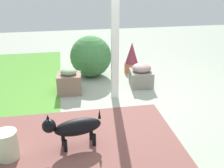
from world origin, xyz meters
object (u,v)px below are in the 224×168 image
at_px(stone_planter_nearest, 141,75).
at_px(ceramic_urn, 7,146).
at_px(round_shrub, 91,56).
at_px(terracotta_pot_spiky, 132,58).
at_px(stone_planter_mid, 69,82).
at_px(porch_pillar, 115,38).
at_px(dog, 74,127).

bearing_deg(stone_planter_nearest, ceramic_urn, 130.68).
relative_size(round_shrub, terracotta_pot_spiky, 1.28).
height_order(stone_planter_mid, round_shrub, round_shrub).
bearing_deg(porch_pillar, dog, 150.43).
height_order(stone_planter_nearest, round_shrub, round_shrub).
height_order(stone_planter_mid, dog, dog).
relative_size(porch_pillar, ceramic_urn, 5.74).
distance_m(stone_planter_mid, ceramic_urn, 1.91).
bearing_deg(ceramic_urn, stone_planter_nearest, -49.32).
bearing_deg(stone_planter_mid, dog, -179.74).
height_order(terracotta_pot_spiky, ceramic_urn, terracotta_pot_spiky).
relative_size(porch_pillar, stone_planter_nearest, 4.62).
bearing_deg(stone_planter_nearest, round_shrub, 51.61).
relative_size(porch_pillar, round_shrub, 2.49).
height_order(stone_planter_nearest, stone_planter_mid, stone_planter_mid).
xyz_separation_m(terracotta_pot_spiky, ceramic_urn, (-2.56, 2.11, -0.13)).
height_order(round_shrub, dog, round_shrub).
height_order(dog, ceramic_urn, dog).
bearing_deg(terracotta_pot_spiky, porch_pillar, 152.85).
distance_m(porch_pillar, terracotta_pot_spiky, 1.46).
relative_size(stone_planter_nearest, dog, 0.62).
relative_size(round_shrub, ceramic_urn, 2.31).
relative_size(stone_planter_mid, terracotta_pot_spiky, 0.71).
bearing_deg(dog, stone_planter_mid, 0.26).
xyz_separation_m(stone_planter_nearest, round_shrub, (0.70, 0.88, 0.21)).
xyz_separation_m(stone_planter_nearest, terracotta_pot_spiky, (0.74, 0.00, 0.10)).
height_order(porch_pillar, terracotta_pot_spiky, porch_pillar).
xyz_separation_m(round_shrub, terracotta_pot_spiky, (0.04, -0.87, -0.11)).
distance_m(stone_planter_nearest, ceramic_urn, 2.79).
bearing_deg(stone_planter_nearest, porch_pillar, 123.85).
distance_m(round_shrub, dog, 2.47).
bearing_deg(stone_planter_mid, round_shrub, -31.70).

